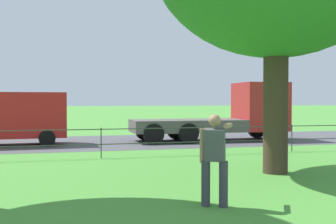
% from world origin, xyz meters
% --- Properties ---
extents(street_strip, '(80.00, 7.26, 0.01)m').
position_xyz_m(street_strip, '(0.00, 19.48, 0.00)').
color(street_strip, '#4C4C51').
rests_on(street_strip, ground).
extents(park_fence, '(28.25, 0.04, 1.00)m').
position_xyz_m(park_fence, '(0.00, 13.98, 0.67)').
color(park_fence, '#333833').
rests_on(park_fence, ground).
extents(person_thrower, '(0.76, 0.68, 1.66)m').
position_xyz_m(person_thrower, '(1.25, 6.81, 0.90)').
color(person_thrower, '#383842').
rests_on(person_thrower, ground).
extents(panel_van_center, '(5.07, 2.25, 2.24)m').
position_xyz_m(panel_van_center, '(-3.49, 18.98, 1.27)').
color(panel_van_center, red).
rests_on(panel_van_center, ground).
extents(flatbed_truck_far_left, '(7.36, 2.59, 2.75)m').
position_xyz_m(flatbed_truck_far_left, '(6.69, 18.80, 1.22)').
color(flatbed_truck_far_left, '#B22323').
rests_on(flatbed_truck_far_left, ground).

